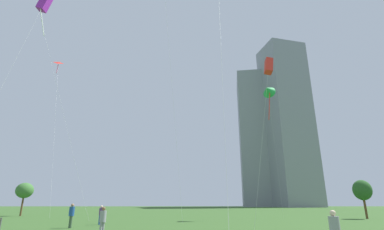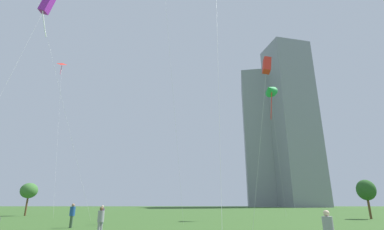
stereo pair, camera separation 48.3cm
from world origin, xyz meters
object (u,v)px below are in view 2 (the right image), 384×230
kite_flying_1 (267,66)px  park_tree_1 (366,190)px  person_standing_2 (102,213)px  distant_highrise_1 (265,138)px  kite_flying_5 (270,90)px  kite_flying_6 (47,5)px  park_tree_0 (29,191)px  distant_highrise_0 (292,121)px  kite_flying_4 (62,65)px  person_standing_4 (101,219)px  person_standing_1 (72,214)px

kite_flying_1 → park_tree_1: bearing=49.2°
person_standing_2 → distant_highrise_1: bearing=37.4°
kite_flying_5 → kite_flying_1: bearing=-106.4°
kite_flying_6 → park_tree_0: kite_flying_6 is taller
distant_highrise_0 → distant_highrise_1: size_ratio=1.16×
park_tree_1 → distant_highrise_1: 105.15m
park_tree_0 → distant_highrise_0: distant_highrise_0 is taller
distant_highrise_0 → kite_flying_5: bearing=-125.3°
kite_flying_1 → kite_flying_5: (5.36, 18.25, 5.87)m
kite_flying_1 → park_tree_0: size_ratio=2.40×
distant_highrise_0 → distant_highrise_1: distant_highrise_0 is taller
kite_flying_4 → kite_flying_6: size_ratio=1.08×
kite_flying_6 → distant_highrise_1: distant_highrise_1 is taller
kite_flying_1 → person_standing_2: bearing=144.0°
kite_flying_1 → kite_flying_6: kite_flying_6 is taller
person_standing_4 → kite_flying_5: size_ratio=0.09×
kite_flying_4 → kite_flying_6: 20.89m
park_tree_0 → distant_highrise_1: (59.70, 92.40, 28.66)m
kite_flying_6 → park_tree_1: size_ratio=5.58×
person_standing_4 → kite_flying_5: bearing=-9.4°
park_tree_0 → park_tree_1: bearing=-9.6°
distant_highrise_0 → park_tree_1: bearing=-119.0°
person_standing_1 → distant_highrise_1: 124.80m
park_tree_0 → distant_highrise_0: (69.05, 78.65, 33.81)m
person_standing_2 → distant_highrise_1: 121.36m
person_standing_1 → park_tree_0: size_ratio=0.38×
person_standing_2 → distant_highrise_0: size_ratio=0.02×
kite_flying_4 → park_tree_0: kite_flying_4 is taller
person_standing_1 → park_tree_1: bearing=-111.6°
park_tree_0 → park_tree_1: park_tree_0 is taller
person_standing_1 → person_standing_4: (4.18, -5.93, -0.09)m
person_standing_4 → distant_highrise_1: distant_highrise_1 is taller
kite_flying_5 → park_tree_0: bearing=167.2°
person_standing_1 → park_tree_0: bearing=-6.2°
person_standing_2 → kite_flying_5: kite_flying_5 is taller
park_tree_0 → park_tree_1: 46.34m
park_tree_1 → distant_highrise_0: distant_highrise_0 is taller
person_standing_1 → kite_flying_1: bearing=-157.0°
distant_highrise_0 → distant_highrise_1: bearing=110.3°
person_standing_2 → distant_highrise_1: size_ratio=0.03×
park_tree_0 → person_standing_4: bearing=-53.0°
person_standing_4 → distant_highrise_0: bearing=6.1°
kite_flying_4 → park_tree_1: kite_flying_4 is taller
person_standing_4 → kite_flying_4: (-19.47, 29.56, 25.43)m
person_standing_4 → distant_highrise_0: 121.31m
person_standing_1 → person_standing_4: bearing=171.5°
kite_flying_6 → park_tree_1: kite_flying_6 is taller
kite_flying_4 → kite_flying_1: bearing=-45.1°
kite_flying_4 → park_tree_1: size_ratio=6.01×
kite_flying_4 → distant_highrise_0: 102.52m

